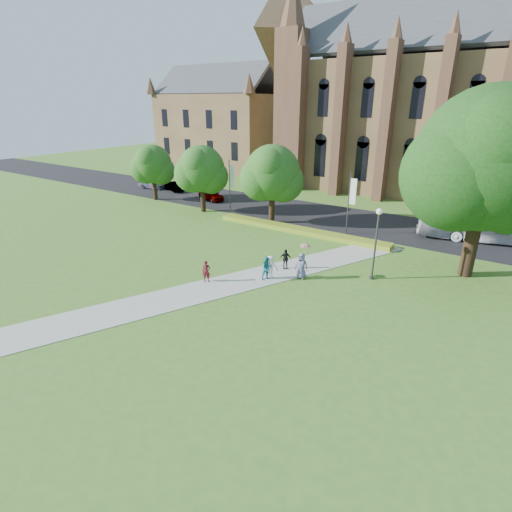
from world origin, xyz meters
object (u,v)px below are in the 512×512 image
Objects in this scene: car_0 at (211,195)px; car_2 at (152,184)px; streetlamp at (377,236)px; tour_coach at (483,224)px; car_1 at (174,187)px; large_tree at (488,160)px; pedestrian_0 at (206,271)px.

car_0 is 0.93× the size of car_2.
car_0 is at bearing 154.12° from streetlamp.
tour_coach is at bearing -69.00° from car_0.
car_2 is (-42.70, -0.62, -0.89)m from tour_coach.
car_1 is at bearing -89.30° from car_2.
tour_coach is (0.01, 9.29, -6.80)m from large_tree.
pedestrian_0 reaches higher than car_1.
car_1 is (-33.16, 13.59, -2.65)m from streetlamp.
streetlamp reaches higher than car_2.
car_2 is at bearing 160.50° from streetlamp.
car_1 is at bearing 76.67° from tour_coach.
tour_coach reaches higher than car_2.
large_tree reaches higher than car_1.
tour_coach is 7.12× the size of pedestrian_0.
tour_coach is 30.86m from car_0.
pedestrian_0 is at bearing -142.51° from large_tree.
streetlamp is 0.47× the size of tour_coach.
streetlamp is 0.40× the size of large_tree.
car_1 is 4.06m from car_2.
large_tree is 1.19× the size of tour_coach.
streetlamp is at bearing -97.70° from car_0.
large_tree is 2.92× the size of car_2.
tour_coach reaches higher than car_1.
tour_coach is 2.90× the size of car_1.
tour_coach is at bearing -71.14° from car_1.
pedestrian_0 is at bearing -112.69° from car_1.
pedestrian_0 is (-15.09, -11.57, -7.55)m from large_tree.
large_tree reaches higher than pedestrian_0.
tour_coach is at bearing 68.24° from streetlamp.
large_tree is at bearing 2.80° from pedestrian_0.
pedestrian_0 is (-9.59, -7.07, -2.48)m from streetlamp.
car_1 is at bearing 157.71° from streetlamp.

